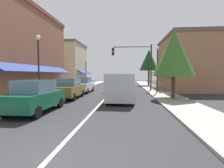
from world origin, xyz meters
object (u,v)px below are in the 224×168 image
object	(u,v)px
parked_car_nearest_left	(36,96)
parked_car_second_left	(69,88)
street_lamp_left_near	(38,57)
street_lamp_left_far	(86,68)
tree_right_near	(174,54)
parked_car_third_left	(83,85)
traffic_signal_mast_arm	(137,59)
tree_right_far	(149,60)
van_in_lane	(121,86)
street_lamp_right_mid	(157,62)

from	to	relation	value
parked_car_nearest_left	parked_car_second_left	world-z (taller)	same
street_lamp_left_near	street_lamp_left_far	size ratio (longest dim) A/B	1.13
parked_car_nearest_left	tree_right_near	xyz separation A→B (m)	(8.70, 5.45, 2.89)
parked_car_third_left	parked_car_second_left	bearing A→B (deg)	-89.18
traffic_signal_mast_arm	tree_right_far	xyz separation A→B (m)	(2.55, 9.43, 0.69)
parked_car_third_left	street_lamp_left_near	size ratio (longest dim) A/B	0.81
parked_car_second_left	van_in_lane	world-z (taller)	van_in_lane
street_lamp_left_far	street_lamp_left_near	bearing A→B (deg)	-89.62
parked_car_second_left	street_lamp_right_mid	world-z (taller)	street_lamp_right_mid
tree_right_near	street_lamp_left_far	bearing A→B (deg)	128.67
van_in_lane	traffic_signal_mast_arm	xyz separation A→B (m)	(1.67, 8.18, 2.78)
van_in_lane	street_lamp_left_near	xyz separation A→B (m)	(-6.30, -0.77, 2.23)
parked_car_nearest_left	street_lamp_left_near	distance (m)	4.75
parked_car_nearest_left	street_lamp_left_near	size ratio (longest dim) A/B	0.81
parked_car_nearest_left	tree_right_near	world-z (taller)	tree_right_near
street_lamp_right_mid	tree_right_near	size ratio (longest dim) A/B	0.90
traffic_signal_mast_arm	tree_right_near	xyz separation A→B (m)	(2.53, -7.13, -0.16)
van_in_lane	street_lamp_left_near	size ratio (longest dim) A/B	1.03
parked_car_second_left	traffic_signal_mast_arm	world-z (taller)	traffic_signal_mast_arm
street_lamp_right_mid	parked_car_third_left	bearing A→B (deg)	178.56
traffic_signal_mast_arm	tree_right_far	size ratio (longest dim) A/B	0.89
traffic_signal_mast_arm	street_lamp_right_mid	xyz separation A→B (m)	(1.98, -2.67, -0.53)
street_lamp_left_far	tree_right_near	world-z (taller)	tree_right_near
parked_car_nearest_left	van_in_lane	distance (m)	6.30
parked_car_third_left	tree_right_far	xyz separation A→B (m)	(8.80, 11.90, 3.74)
van_in_lane	tree_right_far	size ratio (longest dim) A/B	0.81
van_in_lane	tree_right_near	xyz separation A→B (m)	(4.20, 1.05, 2.62)
traffic_signal_mast_arm	street_lamp_left_far	xyz separation A→B (m)	(-8.07, 6.11, -0.88)
van_in_lane	street_lamp_right_mid	xyz separation A→B (m)	(3.65, 5.51, 2.24)
tree_right_near	tree_right_far	bearing A→B (deg)	89.92
parked_car_second_left	parked_car_nearest_left	bearing A→B (deg)	-90.82
parked_car_third_left	van_in_lane	size ratio (longest dim) A/B	0.79
parked_car_third_left	traffic_signal_mast_arm	distance (m)	7.37
traffic_signal_mast_arm	tree_right_far	world-z (taller)	tree_right_far
parked_car_second_left	street_lamp_left_near	world-z (taller)	street_lamp_left_near
parked_car_third_left	tree_right_near	world-z (taller)	tree_right_near
parked_car_nearest_left	street_lamp_left_far	bearing A→B (deg)	95.83
parked_car_nearest_left	street_lamp_right_mid	size ratio (longest dim) A/B	0.81
parked_car_nearest_left	street_lamp_left_far	world-z (taller)	street_lamp_left_far
street_lamp_left_far	tree_right_near	xyz separation A→B (m)	(10.60, -13.24, 0.73)
van_in_lane	street_lamp_right_mid	bearing A→B (deg)	57.79
parked_car_second_left	van_in_lane	bearing A→B (deg)	-12.11
van_in_lane	tree_right_near	size ratio (longest dim) A/B	0.93
van_in_lane	street_lamp_left_far	world-z (taller)	street_lamp_left_far
traffic_signal_mast_arm	street_lamp_left_far	bearing A→B (deg)	142.88
traffic_signal_mast_arm	street_lamp_left_near	xyz separation A→B (m)	(-7.97, -8.96, -0.54)
parked_car_nearest_left	street_lamp_left_far	size ratio (longest dim) A/B	0.92
parked_car_third_left	street_lamp_right_mid	world-z (taller)	street_lamp_right_mid
parked_car_second_left	street_lamp_left_far	distance (m)	13.70
van_in_lane	tree_right_far	xyz separation A→B (m)	(4.22, 17.61, 3.47)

